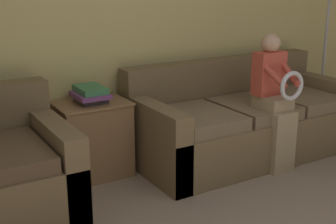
{
  "coord_description": "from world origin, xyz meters",
  "views": [
    {
      "loc": [
        -1.76,
        -1.08,
        1.63
      ],
      "look_at": [
        -0.17,
        1.56,
        0.72
      ],
      "focal_mm": 50.0,
      "sensor_mm": 36.0,
      "label": 1
    }
  ],
  "objects": [
    {
      "name": "couch_main",
      "position": [
        0.97,
        2.11,
        0.31
      ],
      "size": [
        2.1,
        0.94,
        0.85
      ],
      "color": "brown",
      "rests_on": "ground_plane"
    },
    {
      "name": "book_stack",
      "position": [
        -0.41,
        2.36,
        0.7
      ],
      "size": [
        0.25,
        0.32,
        0.13
      ],
      "color": "#4C4C56",
      "rests_on": "side_shelf"
    },
    {
      "name": "side_shelf",
      "position": [
        -0.41,
        2.36,
        0.32
      ],
      "size": [
        0.58,
        0.44,
        0.63
      ],
      "color": "olive",
      "rests_on": "ground_plane"
    },
    {
      "name": "child_left_seated",
      "position": [
        0.98,
        1.71,
        0.64
      ],
      "size": [
        0.28,
        0.37,
        1.16
      ],
      "color": "tan",
      "rests_on": "ground_plane"
    },
    {
      "name": "wall_back",
      "position": [
        0.0,
        2.63,
        1.27
      ],
      "size": [
        7.72,
        0.06,
        2.55
      ],
      "color": "#DBCC7F",
      "rests_on": "ground_plane"
    }
  ]
}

